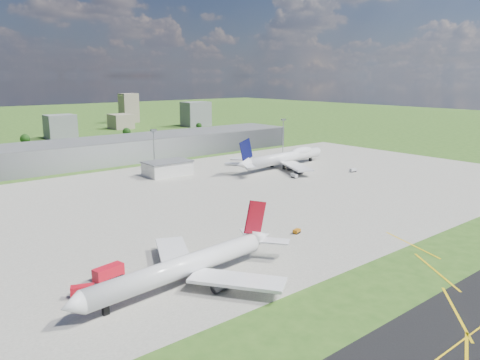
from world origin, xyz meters
TOP-DOWN VIEW (x-y plane):
  - ground at (0.00, 150.00)m, footprint 1400.00×1400.00m
  - apron at (10.00, 40.00)m, footprint 360.00×190.00m
  - terminal at (0.00, 165.00)m, footprint 300.00×42.00m
  - ops_building at (10.00, 100.00)m, footprint 26.00×16.00m
  - mast_center at (10.00, 115.00)m, footprint 3.50×2.00m
  - mast_east at (120.00, 115.00)m, footprint 3.50×2.00m
  - airliner_red_twin at (-62.04, -31.50)m, footprint 70.87×55.01m
  - airliner_blue_quad at (81.67, 74.36)m, footprint 83.71×65.30m
  - fire_truck at (-78.21, -14.82)m, footprint 9.39×5.04m
  - crash_tender at (-88.23, -20.99)m, footprint 6.57×4.80m
  - tug_yellow at (-7.21, -21.43)m, footprint 3.44×2.49m
  - van_white_near at (62.32, 47.07)m, footprint 2.62×4.70m
  - van_white_far at (102.15, 35.90)m, footprint 4.44×2.58m
  - bldg_c at (20.00, 310.00)m, footprint 26.00×20.00m
  - bldg_ce at (100.00, 350.00)m, footprint 22.00×24.00m
  - bldg_e at (180.00, 320.00)m, footprint 30.00×22.00m
  - bldg_tall_e at (140.00, 410.00)m, footprint 20.00×18.00m
  - tree_c at (-20.00, 280.00)m, footprint 8.10×8.10m
  - tree_e at (70.00, 275.00)m, footprint 7.65×7.65m
  - tree_far_e at (160.00, 285.00)m, footprint 6.30×6.30m

SIDE VIEW (x-z plane):
  - ground at x=0.00m, z-range 0.00..0.00m
  - apron at x=10.00m, z-range 0.00..0.08m
  - tug_yellow at x=-7.21m, z-range 0.05..1.64m
  - van_white_far at x=102.15m, z-range 0.02..2.23m
  - van_white_near at x=62.32m, z-range 0.02..2.33m
  - crash_tender at x=-88.23m, z-range 0.00..3.16m
  - fire_truck at x=-78.21m, z-range -0.01..3.90m
  - ops_building at x=10.00m, z-range 0.00..8.00m
  - tree_far_e at x=160.00m, z-range 0.68..8.38m
  - airliner_red_twin at x=-62.04m, z-range -4.54..14.90m
  - tree_e at x=70.00m, z-range 0.84..10.19m
  - tree_c at x=-20.00m, z-range 0.89..10.79m
  - airliner_blue_quad at x=81.67m, z-range -4.86..17.00m
  - terminal at x=0.00m, z-range 0.00..15.00m
  - bldg_ce at x=100.00m, z-range 0.00..16.00m
  - bldg_c at x=20.00m, z-range 0.00..22.00m
  - bldg_e at x=180.00m, z-range 0.00..28.00m
  - mast_center at x=10.00m, z-range 4.76..30.66m
  - mast_east at x=120.00m, z-range 4.76..30.66m
  - bldg_tall_e at x=140.00m, z-range 0.00..36.00m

